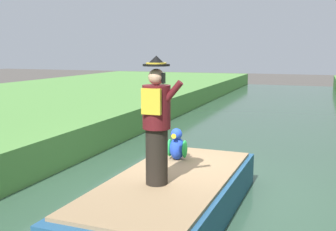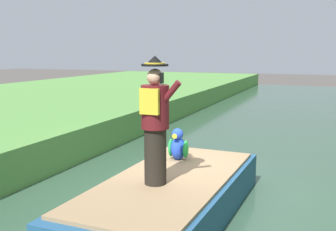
# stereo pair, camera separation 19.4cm
# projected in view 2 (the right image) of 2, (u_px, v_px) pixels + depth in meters

# --- Properties ---
(ground_plane) EXTENTS (80.00, 80.00, 0.00)m
(ground_plane) POSITION_uv_depth(u_px,v_px,m) (191.00, 200.00, 7.21)
(ground_plane) COLOR #4C4742
(canal_water) EXTENTS (5.96, 48.00, 0.10)m
(canal_water) POSITION_uv_depth(u_px,v_px,m) (191.00, 197.00, 7.20)
(canal_water) COLOR #33513D
(canal_water) RESTS_ON ground
(boat) EXTENTS (1.89, 4.24, 0.61)m
(boat) POSITION_uv_depth(u_px,v_px,m) (170.00, 197.00, 6.24)
(boat) COLOR #23517A
(boat) RESTS_ON canal_water
(person_pirate) EXTENTS (0.61, 0.42, 1.85)m
(person_pirate) POSITION_uv_depth(u_px,v_px,m) (155.00, 121.00, 5.76)
(person_pirate) COLOR black
(person_pirate) RESTS_ON boat
(parrot_plush) EXTENTS (0.36, 0.34, 0.57)m
(parrot_plush) POSITION_uv_depth(u_px,v_px,m) (178.00, 146.00, 7.17)
(parrot_plush) COLOR blue
(parrot_plush) RESTS_ON boat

